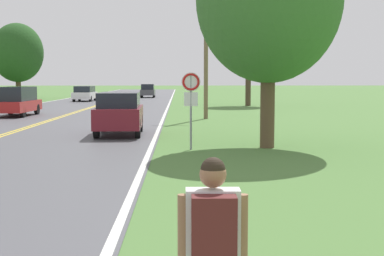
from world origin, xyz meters
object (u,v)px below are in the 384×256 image
object	(u,v)px
tree_behind_sign	(17,53)
car_red_van_approaching	(16,101)
car_white_van_mid_near	(85,93)
car_dark_grey_hatchback_mid_far	(148,90)
traffic_sign	(191,92)
car_maroon_suv_nearest	(119,112)
tree_mid_treeline	(249,36)
hitchhiker_person	(213,238)

from	to	relation	value
tree_behind_sign	car_red_van_approaching	size ratio (longest dim) A/B	1.92
car_white_van_mid_near	car_dark_grey_hatchback_mid_far	distance (m)	12.61
traffic_sign	car_dark_grey_hatchback_mid_far	bearing A→B (deg)	94.93
car_maroon_suv_nearest	tree_mid_treeline	bearing A→B (deg)	158.89
car_maroon_suv_nearest	traffic_sign	bearing A→B (deg)	28.84
car_red_van_approaching	car_white_van_mid_near	distance (m)	22.59
hitchhiker_person	car_maroon_suv_nearest	world-z (taller)	car_maroon_suv_nearest
tree_behind_sign	car_red_van_approaching	bearing A→B (deg)	-73.66
car_maroon_suv_nearest	car_dark_grey_hatchback_mid_far	world-z (taller)	car_maroon_suv_nearest
tree_mid_treeline	car_white_van_mid_near	xyz separation A→B (m)	(-15.75, 9.93, -5.10)
car_maroon_suv_nearest	car_white_van_mid_near	xyz separation A→B (m)	(-7.40, 34.04, -0.10)
traffic_sign	tree_mid_treeline	world-z (taller)	tree_mid_treeline
car_red_van_approaching	car_white_van_mid_near	bearing A→B (deg)	0.81
hitchhiker_person	traffic_sign	world-z (taller)	traffic_sign
tree_behind_sign	car_dark_grey_hatchback_mid_far	world-z (taller)	tree_behind_sign
traffic_sign	car_maroon_suv_nearest	world-z (taller)	traffic_sign
hitchhiker_person	car_dark_grey_hatchback_mid_far	xyz separation A→B (m)	(-4.20, 62.84, -0.12)
car_maroon_suv_nearest	car_red_van_approaching	xyz separation A→B (m)	(-7.64, 11.44, 0.01)
car_dark_grey_hatchback_mid_far	tree_mid_treeline	bearing A→B (deg)	24.80
car_maroon_suv_nearest	car_white_van_mid_near	distance (m)	34.83
hitchhiker_person	tree_behind_sign	size ratio (longest dim) A/B	0.18
traffic_sign	car_red_van_approaching	size ratio (longest dim) A/B	0.53
tree_behind_sign	car_maroon_suv_nearest	bearing A→B (deg)	-68.51
tree_mid_treeline	car_white_van_mid_near	world-z (taller)	tree_mid_treeline
car_red_van_approaching	tree_behind_sign	bearing A→B (deg)	17.77
hitchhiker_person	car_dark_grey_hatchback_mid_far	world-z (taller)	car_dark_grey_hatchback_mid_far
tree_behind_sign	car_white_van_mid_near	size ratio (longest dim) A/B	2.09
hitchhiker_person	traffic_sign	xyz separation A→B (m)	(0.11, 12.95, 0.86)
car_white_van_mid_near	car_dark_grey_hatchback_mid_far	world-z (taller)	car_dark_grey_hatchback_mid_far
traffic_sign	car_red_van_approaching	distance (m)	19.26
tree_behind_sign	car_white_van_mid_near	xyz separation A→B (m)	(9.39, -8.59, -4.59)
tree_behind_sign	tree_mid_treeline	distance (m)	31.23
hitchhiker_person	car_dark_grey_hatchback_mid_far	distance (m)	62.98
tree_mid_treeline	car_dark_grey_hatchback_mid_far	world-z (taller)	tree_mid_treeline
hitchhiker_person	tree_mid_treeline	world-z (taller)	tree_mid_treeline
traffic_sign	car_red_van_approaching	world-z (taller)	traffic_sign
car_white_van_mid_near	car_dark_grey_hatchback_mid_far	bearing A→B (deg)	-26.20
hitchhiker_person	traffic_sign	bearing A→B (deg)	0.13
car_dark_grey_hatchback_mid_far	tree_behind_sign	bearing A→B (deg)	-80.78
traffic_sign	car_dark_grey_hatchback_mid_far	world-z (taller)	traffic_sign
car_red_van_approaching	car_dark_grey_hatchback_mid_far	xyz separation A→B (m)	(6.15, 33.74, -0.06)
car_white_van_mid_near	car_dark_grey_hatchback_mid_far	size ratio (longest dim) A/B	1.17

